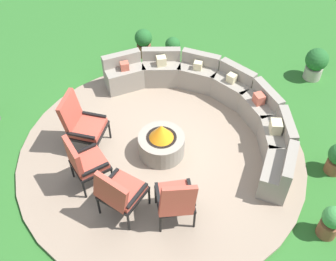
{
  "coord_description": "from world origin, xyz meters",
  "views": [
    {
      "loc": [
        2.75,
        -3.78,
        5.48
      ],
      "look_at": [
        0.0,
        0.2,
        0.45
      ],
      "focal_mm": 42.81,
      "sensor_mm": 36.0,
      "label": 1
    }
  ],
  "objects_px": {
    "lounge_chair_front_left": "(81,123)",
    "potted_plant_1": "(144,42)",
    "fire_pit": "(161,143)",
    "potted_plant_2": "(331,222)",
    "potted_plant_4": "(316,63)",
    "lounge_chair_front_right": "(84,161)",
    "lounge_chair_back_right": "(176,199)",
    "lounge_chair_back_left": "(119,192)",
    "curved_stone_bench": "(215,100)",
    "potted_plant_3": "(173,47)"
  },
  "relations": [
    {
      "from": "curved_stone_bench",
      "to": "lounge_chair_front_left",
      "type": "bearing_deg",
      "value": -125.26
    },
    {
      "from": "potted_plant_2",
      "to": "fire_pit",
      "type": "bearing_deg",
      "value": -177.46
    },
    {
      "from": "potted_plant_1",
      "to": "potted_plant_2",
      "type": "bearing_deg",
      "value": -22.81
    },
    {
      "from": "fire_pit",
      "to": "lounge_chair_back_right",
      "type": "height_order",
      "value": "lounge_chair_back_right"
    },
    {
      "from": "potted_plant_2",
      "to": "potted_plant_4",
      "type": "relative_size",
      "value": 0.86
    },
    {
      "from": "potted_plant_1",
      "to": "fire_pit",
      "type": "bearing_deg",
      "value": -47.19
    },
    {
      "from": "potted_plant_3",
      "to": "potted_plant_1",
      "type": "bearing_deg",
      "value": -158.64
    },
    {
      "from": "fire_pit",
      "to": "lounge_chair_front_left",
      "type": "distance_m",
      "value": 1.42
    },
    {
      "from": "potted_plant_4",
      "to": "potted_plant_2",
      "type": "bearing_deg",
      "value": -66.23
    },
    {
      "from": "fire_pit",
      "to": "potted_plant_4",
      "type": "height_order",
      "value": "fire_pit"
    },
    {
      "from": "lounge_chair_front_right",
      "to": "lounge_chair_front_left",
      "type": "bearing_deg",
      "value": 158.8
    },
    {
      "from": "curved_stone_bench",
      "to": "potted_plant_1",
      "type": "distance_m",
      "value": 2.46
    },
    {
      "from": "curved_stone_bench",
      "to": "potted_plant_4",
      "type": "bearing_deg",
      "value": 61.95
    },
    {
      "from": "potted_plant_2",
      "to": "lounge_chair_back_right",
      "type": "bearing_deg",
      "value": -150.82
    },
    {
      "from": "potted_plant_4",
      "to": "lounge_chair_back_left",
      "type": "bearing_deg",
      "value": -103.57
    },
    {
      "from": "lounge_chair_front_left",
      "to": "potted_plant_3",
      "type": "distance_m",
      "value": 3.16
    },
    {
      "from": "lounge_chair_front_left",
      "to": "lounge_chair_back_right",
      "type": "relative_size",
      "value": 1.09
    },
    {
      "from": "potted_plant_4",
      "to": "lounge_chair_back_right",
      "type": "bearing_deg",
      "value": -95.57
    },
    {
      "from": "lounge_chair_front_left",
      "to": "potted_plant_3",
      "type": "bearing_deg",
      "value": 163.7
    },
    {
      "from": "lounge_chair_back_left",
      "to": "potted_plant_1",
      "type": "xyz_separation_m",
      "value": [
        -2.29,
        3.62,
        -0.24
      ]
    },
    {
      "from": "lounge_chair_front_left",
      "to": "curved_stone_bench",
      "type": "bearing_deg",
      "value": 124.34
    },
    {
      "from": "curved_stone_bench",
      "to": "potted_plant_1",
      "type": "xyz_separation_m",
      "value": [
        -2.32,
        0.82,
        -0.01
      ]
    },
    {
      "from": "lounge_chair_front_right",
      "to": "lounge_chair_back_right",
      "type": "distance_m",
      "value": 1.59
    },
    {
      "from": "potted_plant_3",
      "to": "lounge_chair_front_right",
      "type": "bearing_deg",
      "value": -77.29
    },
    {
      "from": "fire_pit",
      "to": "lounge_chair_back_left",
      "type": "height_order",
      "value": "lounge_chair_back_left"
    },
    {
      "from": "curved_stone_bench",
      "to": "lounge_chair_back_left",
      "type": "relative_size",
      "value": 4.11
    },
    {
      "from": "fire_pit",
      "to": "potted_plant_2",
      "type": "distance_m",
      "value": 2.97
    },
    {
      "from": "lounge_chair_back_left",
      "to": "potted_plant_1",
      "type": "height_order",
      "value": "lounge_chair_back_left"
    },
    {
      "from": "potted_plant_4",
      "to": "potted_plant_1",
      "type": "bearing_deg",
      "value": -158.24
    },
    {
      "from": "fire_pit",
      "to": "lounge_chair_front_left",
      "type": "relative_size",
      "value": 0.74
    },
    {
      "from": "lounge_chair_back_left",
      "to": "potted_plant_2",
      "type": "height_order",
      "value": "lounge_chair_back_left"
    },
    {
      "from": "potted_plant_1",
      "to": "potted_plant_4",
      "type": "xyz_separation_m",
      "value": [
        3.5,
        1.4,
        0.03
      ]
    },
    {
      "from": "potted_plant_3",
      "to": "potted_plant_2",
      "type": "bearing_deg",
      "value": -28.21
    },
    {
      "from": "potted_plant_4",
      "to": "lounge_chair_front_right",
      "type": "bearing_deg",
      "value": -112.54
    },
    {
      "from": "lounge_chair_front_right",
      "to": "fire_pit",
      "type": "bearing_deg",
      "value": 86.23
    },
    {
      "from": "potted_plant_1",
      "to": "potted_plant_4",
      "type": "relative_size",
      "value": 0.92
    },
    {
      "from": "potted_plant_2",
      "to": "curved_stone_bench",
      "type": "bearing_deg",
      "value": 154.4
    },
    {
      "from": "potted_plant_3",
      "to": "potted_plant_4",
      "type": "height_order",
      "value": "potted_plant_4"
    },
    {
      "from": "potted_plant_1",
      "to": "lounge_chair_front_left",
      "type": "bearing_deg",
      "value": -73.51
    },
    {
      "from": "curved_stone_bench",
      "to": "potted_plant_2",
      "type": "xyz_separation_m",
      "value": [
        2.73,
        -1.31,
        -0.04
      ]
    },
    {
      "from": "fire_pit",
      "to": "lounge_chair_back_left",
      "type": "distance_m",
      "value": 1.41
    },
    {
      "from": "lounge_chair_front_right",
      "to": "potted_plant_3",
      "type": "relative_size",
      "value": 1.9
    },
    {
      "from": "fire_pit",
      "to": "lounge_chair_front_left",
      "type": "bearing_deg",
      "value": -152.86
    },
    {
      "from": "curved_stone_bench",
      "to": "lounge_chair_front_left",
      "type": "relative_size",
      "value": 3.91
    },
    {
      "from": "potted_plant_1",
      "to": "potted_plant_3",
      "type": "xyz_separation_m",
      "value": [
        0.63,
        0.25,
        -0.05
      ]
    },
    {
      "from": "lounge_chair_back_left",
      "to": "potted_plant_4",
      "type": "xyz_separation_m",
      "value": [
        1.21,
        5.02,
        -0.21
      ]
    },
    {
      "from": "potted_plant_1",
      "to": "potted_plant_4",
      "type": "distance_m",
      "value": 3.77
    },
    {
      "from": "fire_pit",
      "to": "potted_plant_2",
      "type": "bearing_deg",
      "value": 2.54
    },
    {
      "from": "lounge_chair_front_left",
      "to": "potted_plant_1",
      "type": "bearing_deg",
      "value": 176.09
    },
    {
      "from": "curved_stone_bench",
      "to": "lounge_chair_front_right",
      "type": "height_order",
      "value": "lounge_chair_front_right"
    }
  ]
}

